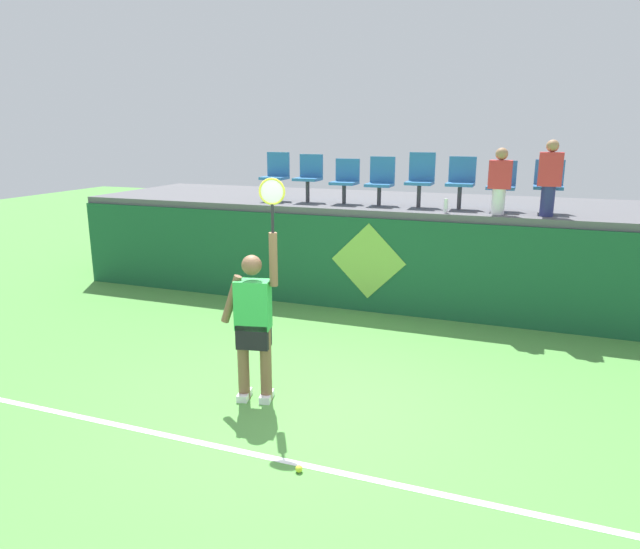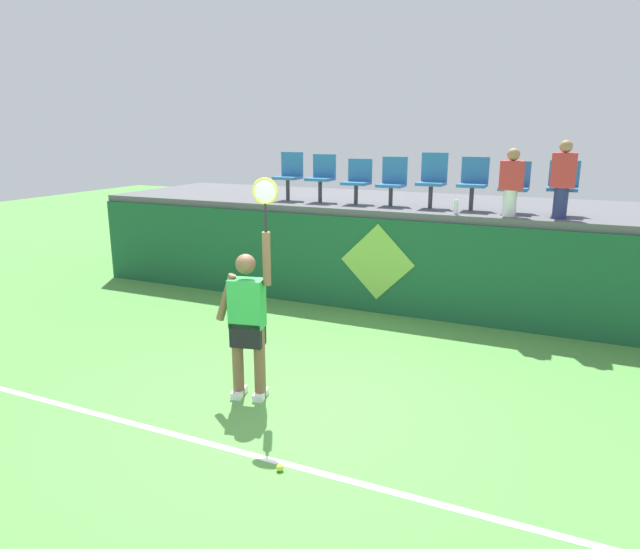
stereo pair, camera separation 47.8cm
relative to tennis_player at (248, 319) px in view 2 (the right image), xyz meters
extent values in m
plane|color=#519342|center=(0.61, -0.01, -0.94)|extent=(40.00, 40.00, 0.00)
cube|color=#195633|center=(0.61, 3.67, -0.15)|extent=(12.14, 0.20, 1.58)
cube|color=#56565B|center=(0.61, 5.18, 0.70)|extent=(12.14, 3.12, 0.12)
cube|color=white|center=(0.61, -1.04, -0.94)|extent=(10.93, 0.08, 0.01)
cube|color=white|center=(-0.13, -0.03, -0.90)|extent=(0.17, 0.28, 0.08)
cube|color=white|center=(0.12, 0.03, -0.90)|extent=(0.17, 0.28, 0.08)
cylinder|color=brown|center=(-0.13, -0.03, -0.52)|extent=(0.13, 0.13, 0.85)
cylinder|color=brown|center=(0.12, 0.03, -0.52)|extent=(0.13, 0.13, 0.85)
cube|color=black|center=(-0.01, 0.00, -0.17)|extent=(0.40, 0.29, 0.28)
cube|color=green|center=(-0.01, 0.00, 0.18)|extent=(0.42, 0.29, 0.55)
sphere|color=brown|center=(-0.01, 0.00, 0.62)|extent=(0.22, 0.22, 0.22)
cylinder|color=brown|center=(-0.24, -0.05, 0.23)|extent=(0.27, 0.14, 0.55)
cylinder|color=brown|center=(0.23, 0.05, 0.69)|extent=(0.09, 0.09, 0.58)
cylinder|color=black|center=(0.23, 0.05, 1.13)|extent=(0.03, 0.03, 0.30)
torus|color=gold|center=(0.23, 0.05, 1.41)|extent=(0.28, 0.08, 0.28)
ellipsoid|color=silver|center=(0.23, 0.05, 1.41)|extent=(0.24, 0.06, 0.24)
sphere|color=#D1E533|center=(1.01, -1.16, -0.91)|extent=(0.07, 0.07, 0.07)
cylinder|color=white|center=(1.48, 3.78, 0.87)|extent=(0.07, 0.07, 0.22)
cylinder|color=#38383D|center=(-1.73, 4.31, 0.96)|extent=(0.07, 0.07, 0.39)
cube|color=#2D70B2|center=(-1.73, 4.31, 1.18)|extent=(0.44, 0.42, 0.05)
cube|color=#2D70B2|center=(-1.73, 4.50, 1.42)|extent=(0.44, 0.04, 0.44)
cylinder|color=#38383D|center=(-1.07, 4.31, 0.95)|extent=(0.07, 0.07, 0.39)
cube|color=#2D70B2|center=(-1.07, 4.31, 1.17)|extent=(0.44, 0.42, 0.05)
cube|color=#2D70B2|center=(-1.07, 4.50, 1.40)|extent=(0.44, 0.04, 0.41)
cylinder|color=#38383D|center=(-0.38, 4.31, 0.93)|extent=(0.07, 0.07, 0.34)
cube|color=#2D70B2|center=(-0.38, 4.31, 1.13)|extent=(0.44, 0.42, 0.05)
cube|color=#2D70B2|center=(-0.38, 4.50, 1.35)|extent=(0.44, 0.04, 0.39)
cylinder|color=#38383D|center=(0.26, 4.31, 0.92)|extent=(0.07, 0.07, 0.33)
cube|color=#2D70B2|center=(0.26, 4.31, 1.11)|extent=(0.44, 0.42, 0.05)
cube|color=#2D70B2|center=(0.26, 4.50, 1.36)|extent=(0.44, 0.04, 0.45)
cylinder|color=#38383D|center=(0.95, 4.31, 0.95)|extent=(0.07, 0.07, 0.38)
cube|color=#2D70B2|center=(0.95, 4.31, 1.17)|extent=(0.44, 0.42, 0.05)
cube|color=#2D70B2|center=(0.95, 4.50, 1.43)|extent=(0.44, 0.04, 0.48)
cylinder|color=#38383D|center=(1.62, 4.31, 0.95)|extent=(0.07, 0.07, 0.38)
cube|color=#2D70B2|center=(1.62, 4.31, 1.17)|extent=(0.44, 0.42, 0.05)
cube|color=#2D70B2|center=(1.62, 4.50, 1.40)|extent=(0.44, 0.04, 0.42)
cylinder|color=#38383D|center=(2.26, 4.31, 0.94)|extent=(0.07, 0.07, 0.35)
cube|color=#2D70B2|center=(2.26, 4.31, 1.14)|extent=(0.44, 0.42, 0.05)
cube|color=#2D70B2|center=(2.26, 4.50, 1.36)|extent=(0.44, 0.04, 0.39)
cylinder|color=#38383D|center=(2.97, 4.31, 0.95)|extent=(0.07, 0.07, 0.38)
cube|color=#2D70B2|center=(2.97, 4.31, 1.16)|extent=(0.44, 0.42, 0.05)
cube|color=#2D70B2|center=(2.97, 4.50, 1.38)|extent=(0.44, 0.04, 0.39)
cylinder|color=white|center=(2.26, 3.91, 0.96)|extent=(0.20, 0.20, 0.40)
cube|color=red|center=(2.26, 3.91, 1.37)|extent=(0.34, 0.20, 0.43)
sphere|color=#A87A56|center=(2.26, 3.91, 1.68)|extent=(0.19, 0.19, 0.19)
cylinder|color=navy|center=(2.97, 3.95, 0.99)|extent=(0.20, 0.20, 0.45)
cube|color=red|center=(2.97, 3.95, 1.46)|extent=(0.34, 0.20, 0.50)
sphere|color=#A87A56|center=(2.97, 3.95, 1.80)|extent=(0.18, 0.18, 0.18)
cube|color=#195633|center=(0.30, 3.56, -0.94)|extent=(0.90, 0.01, 0.00)
plane|color=#8CC64C|center=(0.30, 3.56, -0.07)|extent=(1.27, 0.00, 1.27)
camera|label=1|loc=(2.76, -5.32, 2.02)|focal=32.02mm
camera|label=2|loc=(3.21, -5.14, 2.02)|focal=32.02mm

